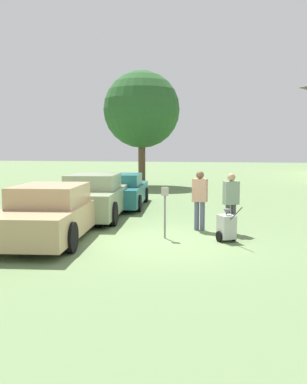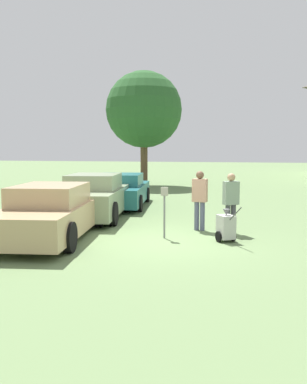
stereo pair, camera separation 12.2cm
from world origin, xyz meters
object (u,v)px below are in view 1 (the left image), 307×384
object	(u,v)px
person_worker	(200,197)
person_supervisor	(231,199)
parking_meter	(165,203)
equipment_cart	(227,227)
parked_car_tan	(52,213)
parked_car_sage	(95,197)
parked_car_teal	(119,191)

from	to	relation	value
person_worker	person_supervisor	bearing A→B (deg)	170.26
parking_meter	equipment_cart	world-z (taller)	parking_meter
parked_car_tan	parking_meter	xyz separation A→B (m)	(2.93, 0.57, 0.28)
parked_car_tan	equipment_cart	xyz separation A→B (m)	(4.55, 0.51, -0.29)
parked_car_sage	parked_car_teal	distance (m)	2.97
parked_car_teal	parking_meter	distance (m)	6.43
parked_car_sage	person_supervisor	distance (m)	4.95
parked_car_sage	parked_car_teal	bearing A→B (deg)	82.40
parked_car_teal	parking_meter	xyz separation A→B (m)	(2.93, -5.72, 0.32)
person_worker	parking_meter	bearing A→B (deg)	67.31
parking_meter	person_supervisor	bearing A→B (deg)	30.56
parked_car_tan	equipment_cart	distance (m)	4.59
parked_car_teal	person_supervisor	distance (m)	6.61
parking_meter	equipment_cart	distance (m)	1.71
equipment_cart	parked_car_tan	bearing A→B (deg)	156.26
person_worker	parked_car_tan	bearing A→B (deg)	35.38
person_worker	equipment_cart	distance (m)	1.70
parked_car_tan	person_worker	xyz separation A→B (m)	(3.72, 1.87, 0.31)
parked_car_sage	parked_car_teal	xyz separation A→B (m)	(0.00, 2.97, -0.08)
parked_car_teal	person_worker	distance (m)	5.79
parked_car_teal	person_supervisor	xyz separation A→B (m)	(4.63, -4.72, 0.34)
parked_car_tan	parked_car_sage	xyz separation A→B (m)	(-0.00, 3.32, 0.04)
parked_car_tan	person_worker	size ratio (longest dim) A/B	3.10
parked_car_teal	person_worker	xyz separation A→B (m)	(3.73, -4.42, 0.36)
parking_meter	parked_car_tan	bearing A→B (deg)	-168.94
parked_car_teal	parking_meter	world-z (taller)	parking_meter
parked_car_sage	parking_meter	size ratio (longest dim) A/B	3.61
parked_car_teal	person_worker	size ratio (longest dim) A/B	2.84
parked_car_tan	parked_car_sage	world-z (taller)	parked_car_sage
parked_car_tan	parked_car_teal	size ratio (longest dim) A/B	1.09
parked_car_sage	equipment_cart	size ratio (longest dim) A/B	4.93
parked_car_tan	parked_car_teal	distance (m)	6.29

